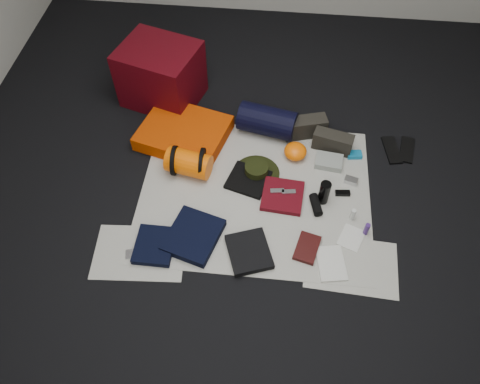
# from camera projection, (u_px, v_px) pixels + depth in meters

# --- Properties ---
(floor) EXTENTS (4.50, 4.50, 0.02)m
(floor) POSITION_uv_depth(u_px,v_px,m) (255.00, 194.00, 3.30)
(floor) COLOR black
(floor) RESTS_ON ground
(newspaper_mat) EXTENTS (1.60, 1.30, 0.01)m
(newspaper_mat) POSITION_uv_depth(u_px,v_px,m) (255.00, 193.00, 3.28)
(newspaper_mat) COLOR silver
(newspaper_mat) RESTS_ON floor
(newspaper_sheet_front_left) EXTENTS (0.61, 0.44, 0.00)m
(newspaper_sheet_front_left) POSITION_uv_depth(u_px,v_px,m) (140.00, 252.00, 3.00)
(newspaper_sheet_front_left) COLOR silver
(newspaper_sheet_front_left) RESTS_ON floor
(newspaper_sheet_front_right) EXTENTS (0.60, 0.43, 0.00)m
(newspaper_sheet_front_right) POSITION_uv_depth(u_px,v_px,m) (351.00, 265.00, 2.95)
(newspaper_sheet_front_right) COLOR silver
(newspaper_sheet_front_right) RESTS_ON floor
(red_cabinet) EXTENTS (0.69, 0.62, 0.48)m
(red_cabinet) POSITION_uv_depth(u_px,v_px,m) (161.00, 75.00, 3.68)
(red_cabinet) COLOR #4A050D
(red_cabinet) RESTS_ON floor
(sleeping_pad) EXTENTS (0.74, 0.66, 0.11)m
(sleeping_pad) POSITION_uv_depth(u_px,v_px,m) (184.00, 133.00, 3.55)
(sleeping_pad) COLOR #C83B02
(sleeping_pad) RESTS_ON newspaper_mat
(stuff_sack) EXTENTS (0.34, 0.24, 0.18)m
(stuff_sack) POSITION_uv_depth(u_px,v_px,m) (189.00, 163.00, 3.32)
(stuff_sack) COLOR #FE6304
(stuff_sack) RESTS_ON newspaper_mat
(sack_strap_left) EXTENTS (0.02, 0.22, 0.22)m
(sack_strap_left) POSITION_uv_depth(u_px,v_px,m) (175.00, 161.00, 3.32)
(sack_strap_left) COLOR black
(sack_strap_left) RESTS_ON newspaper_mat
(sack_strap_right) EXTENTS (0.03, 0.22, 0.22)m
(sack_strap_right) POSITION_uv_depth(u_px,v_px,m) (202.00, 163.00, 3.30)
(sack_strap_right) COLOR black
(sack_strap_right) RESTS_ON newspaper_mat
(navy_duffel) EXTENTS (0.47, 0.31, 0.22)m
(navy_duffel) POSITION_uv_depth(u_px,v_px,m) (267.00, 121.00, 3.54)
(navy_duffel) COLOR black
(navy_duffel) RESTS_ON newspaper_mat
(boonie_brim) EXTENTS (0.37, 0.37, 0.01)m
(boonie_brim) POSITION_uv_depth(u_px,v_px,m) (256.00, 173.00, 3.38)
(boonie_brim) COLOR black
(boonie_brim) RESTS_ON newspaper_mat
(boonie_crown) EXTENTS (0.17, 0.17, 0.07)m
(boonie_crown) POSITION_uv_depth(u_px,v_px,m) (256.00, 170.00, 3.35)
(boonie_crown) COLOR black
(boonie_crown) RESTS_ON boonie_brim
(hiking_boot_left) EXTENTS (0.34, 0.20, 0.16)m
(hiking_boot_left) POSITION_uv_depth(u_px,v_px,m) (305.00, 127.00, 3.55)
(hiking_boot_left) COLOR #27251F
(hiking_boot_left) RESTS_ON newspaper_mat
(hiking_boot_right) EXTENTS (0.31, 0.18, 0.15)m
(hiking_boot_right) POSITION_uv_depth(u_px,v_px,m) (333.00, 142.00, 3.47)
(hiking_boot_right) COLOR #27251F
(hiking_boot_right) RESTS_ON newspaper_mat
(flip_flop_left) EXTENTS (0.14, 0.28, 0.01)m
(flip_flop_left) POSITION_uv_depth(u_px,v_px,m) (392.00, 150.00, 3.52)
(flip_flop_left) COLOR black
(flip_flop_left) RESTS_ON floor
(flip_flop_right) EXTENTS (0.14, 0.27, 0.01)m
(flip_flop_right) POSITION_uv_depth(u_px,v_px,m) (407.00, 150.00, 3.52)
(flip_flop_right) COLOR black
(flip_flop_right) RESTS_ON floor
(trousers_navy_a) EXTENTS (0.25, 0.28, 0.04)m
(trousers_navy_a) POSITION_uv_depth(u_px,v_px,m) (155.00, 245.00, 3.00)
(trousers_navy_a) COLOR black
(trousers_navy_a) RESTS_ON newspaper_mat
(trousers_navy_b) EXTENTS (0.40, 0.43, 0.06)m
(trousers_navy_b) POSITION_uv_depth(u_px,v_px,m) (193.00, 236.00, 3.04)
(trousers_navy_b) COLOR black
(trousers_navy_b) RESTS_ON newspaper_mat
(trousers_charcoal) EXTENTS (0.34, 0.36, 0.05)m
(trousers_charcoal) POSITION_uv_depth(u_px,v_px,m) (249.00, 252.00, 2.98)
(trousers_charcoal) COLOR black
(trousers_charcoal) RESTS_ON newspaper_mat
(black_tshirt) EXTENTS (0.34, 0.33, 0.03)m
(black_tshirt) POSITION_uv_depth(u_px,v_px,m) (248.00, 180.00, 3.33)
(black_tshirt) COLOR black
(black_tshirt) RESTS_ON newspaper_mat
(red_shirt) EXTENTS (0.30, 0.30, 0.04)m
(red_shirt) POSITION_uv_depth(u_px,v_px,m) (283.00, 196.00, 3.24)
(red_shirt) COLOR #530911
(red_shirt) RESTS_ON newspaper_mat
(orange_stuff_sack) EXTENTS (0.20, 0.20, 0.11)m
(orange_stuff_sack) POSITION_uv_depth(u_px,v_px,m) (295.00, 151.00, 3.44)
(orange_stuff_sack) COLOR #FE6304
(orange_stuff_sack) RESTS_ON newspaper_mat
(first_aid_pouch) EXTENTS (0.21, 0.17, 0.05)m
(first_aid_pouch) POSITION_uv_depth(u_px,v_px,m) (329.00, 162.00, 3.42)
(first_aid_pouch) COLOR gray
(first_aid_pouch) RESTS_ON newspaper_mat
(water_bottle) EXTENTS (0.08, 0.08, 0.19)m
(water_bottle) POSITION_uv_depth(u_px,v_px,m) (324.00, 193.00, 3.17)
(water_bottle) COLOR black
(water_bottle) RESTS_ON newspaper_mat
(speaker) EXTENTS (0.10, 0.17, 0.06)m
(speaker) POSITION_uv_depth(u_px,v_px,m) (316.00, 205.00, 3.18)
(speaker) COLOR black
(speaker) RESTS_ON newspaper_mat
(compact_camera) EXTENTS (0.10, 0.08, 0.04)m
(compact_camera) POSITION_uv_depth(u_px,v_px,m) (351.00, 181.00, 3.32)
(compact_camera) COLOR silver
(compact_camera) RESTS_ON newspaper_mat
(cyan_case) EXTENTS (0.11, 0.08, 0.03)m
(cyan_case) POSITION_uv_depth(u_px,v_px,m) (354.00, 155.00, 3.47)
(cyan_case) COLOR #1070A2
(cyan_case) RESTS_ON newspaper_mat
(toiletry_purple) EXTENTS (0.04, 0.04, 0.10)m
(toiletry_purple) POSITION_uv_depth(u_px,v_px,m) (367.00, 229.00, 3.05)
(toiletry_purple) COLOR #3E206A
(toiletry_purple) RESTS_ON newspaper_mat
(toiletry_clear) EXTENTS (0.04, 0.04, 0.09)m
(toiletry_clear) POSITION_uv_depth(u_px,v_px,m) (353.00, 214.00, 3.12)
(toiletry_clear) COLOR silver
(toiletry_clear) RESTS_ON newspaper_mat
(paperback_book) EXTENTS (0.19, 0.24, 0.03)m
(paperback_book) POSITION_uv_depth(u_px,v_px,m) (307.00, 248.00, 3.00)
(paperback_book) COLOR black
(paperback_book) RESTS_ON newspaper_mat
(map_booklet) EXTENTS (0.21, 0.27, 0.01)m
(map_booklet) POSITION_uv_depth(u_px,v_px,m) (331.00, 263.00, 2.94)
(map_booklet) COLOR silver
(map_booklet) RESTS_ON newspaper_mat
(map_printout) EXTENTS (0.20, 0.22, 0.01)m
(map_printout) POSITION_uv_depth(u_px,v_px,m) (351.00, 238.00, 3.06)
(map_printout) COLOR silver
(map_printout) RESTS_ON newspaper_mat
(sunglasses) EXTENTS (0.11, 0.05, 0.03)m
(sunglasses) POSITION_uv_depth(u_px,v_px,m) (343.00, 193.00, 3.26)
(sunglasses) COLOR black
(sunglasses) RESTS_ON newspaper_mat
(key_cluster) EXTENTS (0.08, 0.08, 0.01)m
(key_cluster) POSITION_uv_depth(u_px,v_px,m) (131.00, 254.00, 2.99)
(key_cluster) COLOR silver
(key_cluster) RESTS_ON newspaper_mat
(tape_roll) EXTENTS (0.05, 0.05, 0.04)m
(tape_roll) POSITION_uv_depth(u_px,v_px,m) (251.00, 174.00, 3.32)
(tape_roll) COLOR white
(tape_roll) RESTS_ON black_tshirt
(energy_bar_a) EXTENTS (0.10, 0.05, 0.01)m
(energy_bar_a) POSITION_uv_depth(u_px,v_px,m) (277.00, 191.00, 3.24)
(energy_bar_a) COLOR silver
(energy_bar_a) RESTS_ON red_shirt
(energy_bar_b) EXTENTS (0.10, 0.05, 0.01)m
(energy_bar_b) POSITION_uv_depth(u_px,v_px,m) (289.00, 192.00, 3.23)
(energy_bar_b) COLOR silver
(energy_bar_b) RESTS_ON red_shirt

